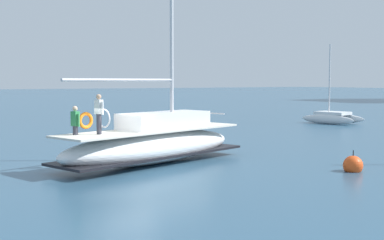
% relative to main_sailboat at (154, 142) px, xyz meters
% --- Properties ---
extents(ground_plane, '(400.00, 400.00, 0.00)m').
position_rel_main_sailboat_xyz_m(ground_plane, '(1.09, -1.95, -0.91)').
color(ground_plane, '#2D516B').
extents(main_sailboat, '(5.04, 9.89, 13.32)m').
position_rel_main_sailboat_xyz_m(main_sailboat, '(0.00, 0.00, 0.00)').
color(main_sailboat, white).
rests_on(main_sailboat, ground).
extents(moored_sloop_near, '(5.13, 3.33, 6.59)m').
position_rel_main_sailboat_xyz_m(moored_sloop_near, '(-10.77, 22.38, -0.36)').
color(moored_sloop_near, silver).
rests_on(moored_sloop_near, ground).
extents(mooring_buoy, '(0.78, 0.78, 0.99)m').
position_rel_main_sailboat_xyz_m(mooring_buoy, '(5.96, 5.74, -0.68)').
color(mooring_buoy, '#EA4C19').
rests_on(mooring_buoy, ground).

